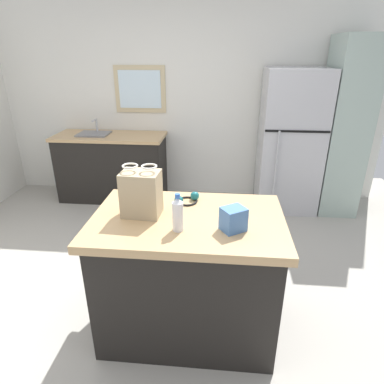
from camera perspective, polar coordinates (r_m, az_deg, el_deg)
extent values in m
plane|color=#ADA89E|center=(2.95, -5.51, -17.50)|extent=(6.19, 6.19, 0.00)
cube|color=silver|center=(4.58, -0.68, 16.06)|extent=(5.16, 0.10, 2.68)
cube|color=#CCB78C|center=(4.62, -8.97, 17.21)|extent=(0.68, 0.04, 0.60)
cube|color=white|center=(4.60, -9.03, 17.18)|extent=(0.56, 0.02, 0.48)
cube|color=black|center=(2.42, -0.69, -14.73)|extent=(1.18, 0.74, 0.87)
cube|color=tan|center=(2.16, -0.75, -5.05)|extent=(1.26, 0.82, 0.06)
cube|color=#B7B7BC|center=(4.32, 16.64, 8.32)|extent=(0.74, 0.66, 1.74)
cube|color=black|center=(3.96, 17.83, 9.97)|extent=(0.72, 0.01, 0.02)
cylinder|color=#B7B7BC|center=(4.00, 14.38, 4.75)|extent=(0.02, 0.02, 0.78)
cube|color=#9EB2A8|center=(4.45, 24.85, 9.90)|extent=(0.46, 0.62, 2.10)
cube|color=black|center=(4.66, -13.59, 3.99)|extent=(1.41, 0.56, 0.86)
cube|color=tan|center=(4.54, -14.12, 9.33)|extent=(1.45, 0.60, 0.04)
cube|color=slate|center=(4.62, -16.60, 8.92)|extent=(0.40, 0.32, 0.14)
cylinder|color=#B7B7BC|center=(4.71, -16.18, 11.00)|extent=(0.03, 0.03, 0.18)
cylinder|color=#B7B7BC|center=(4.63, -16.61, 11.83)|extent=(0.02, 0.14, 0.02)
cube|color=tan|center=(2.15, -8.78, -0.29)|extent=(0.25, 0.19, 0.30)
torus|color=white|center=(2.10, -10.71, 4.49)|extent=(0.11, 0.11, 0.01)
torus|color=white|center=(2.07, -7.46, 4.43)|extent=(0.11, 0.11, 0.01)
cube|color=#4775B7|center=(1.99, 7.18, -4.70)|extent=(0.18, 0.17, 0.15)
cylinder|color=white|center=(1.96, -2.48, -4.26)|extent=(0.07, 0.07, 0.18)
cone|color=white|center=(1.91, -2.53, -1.43)|extent=(0.06, 0.06, 0.03)
cylinder|color=blue|center=(1.90, -2.55, -0.68)|extent=(0.03, 0.03, 0.02)
torus|color=black|center=(2.35, -0.89, -1.60)|extent=(0.21, 0.21, 0.01)
sphere|color=#19666B|center=(2.31, -2.32, -1.43)|extent=(0.06, 0.06, 0.06)
sphere|color=#19666B|center=(2.38, 0.49, -0.68)|extent=(0.06, 0.06, 0.06)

